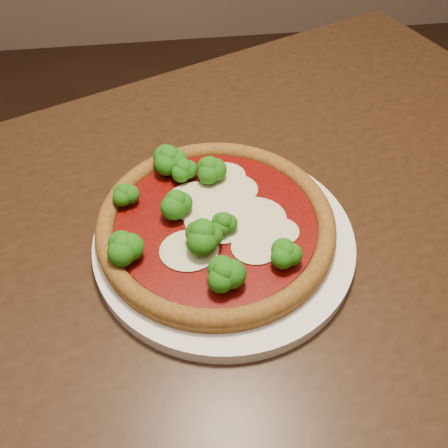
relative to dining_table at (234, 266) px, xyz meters
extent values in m
cube|color=black|center=(0.00, 0.00, 0.09)|extent=(1.30, 1.08, 0.04)
cylinder|color=black|center=(0.35, 0.48, -0.28)|extent=(0.06, 0.06, 0.71)
cylinder|color=white|center=(-0.02, -0.05, 0.12)|extent=(0.32, 0.32, 0.02)
cylinder|color=brown|center=(-0.03, -0.04, 0.14)|extent=(0.29, 0.29, 0.01)
torus|color=brown|center=(-0.03, -0.04, 0.14)|extent=(0.29, 0.29, 0.02)
cylinder|color=#6B0805|center=(-0.03, -0.04, 0.14)|extent=(0.24, 0.24, 0.00)
ellipsoid|color=beige|center=(-0.05, 0.00, 0.15)|extent=(0.08, 0.07, 0.01)
ellipsoid|color=beige|center=(0.01, -0.08, 0.15)|extent=(0.06, 0.05, 0.00)
ellipsoid|color=beige|center=(-0.02, -0.03, 0.15)|extent=(0.09, 0.08, 0.01)
ellipsoid|color=beige|center=(0.00, 0.02, 0.15)|extent=(0.06, 0.06, 0.01)
ellipsoid|color=beige|center=(-0.01, 0.04, 0.15)|extent=(0.06, 0.05, 0.00)
ellipsoid|color=beige|center=(0.04, -0.06, 0.15)|extent=(0.05, 0.04, 0.00)
ellipsoid|color=beige|center=(0.02, -0.04, 0.15)|extent=(0.08, 0.07, 0.01)
ellipsoid|color=beige|center=(-0.07, -0.08, 0.15)|extent=(0.07, 0.06, 0.01)
ellipsoid|color=#288C16|center=(-0.14, 0.01, 0.16)|extent=(0.03, 0.03, 0.03)
ellipsoid|color=#288C16|center=(-0.08, -0.02, 0.17)|extent=(0.04, 0.04, 0.04)
ellipsoid|color=#288C16|center=(-0.03, -0.13, 0.17)|extent=(0.05, 0.05, 0.04)
ellipsoid|color=#288C16|center=(-0.05, -0.07, 0.17)|extent=(0.05, 0.05, 0.04)
ellipsoid|color=#288C16|center=(-0.02, -0.05, 0.16)|extent=(0.04, 0.04, 0.03)
ellipsoid|color=#288C16|center=(-0.03, 0.04, 0.17)|extent=(0.04, 0.04, 0.04)
ellipsoid|color=#288C16|center=(-0.14, -0.08, 0.17)|extent=(0.04, 0.04, 0.04)
ellipsoid|color=#288C16|center=(-0.06, 0.04, 0.16)|extent=(0.04, 0.04, 0.03)
ellipsoid|color=#288C16|center=(-0.08, 0.06, 0.17)|extent=(0.05, 0.05, 0.04)
ellipsoid|color=#288C16|center=(0.04, -0.11, 0.16)|extent=(0.04, 0.04, 0.03)
camera|label=1|loc=(-0.07, -0.44, 0.60)|focal=40.00mm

